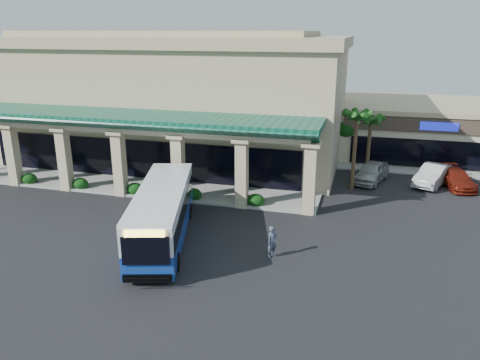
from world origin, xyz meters
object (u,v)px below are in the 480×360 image
(transit_bus, at_px, (163,215))
(pedestrian, at_px, (272,242))
(car_white, at_px, (433,175))
(car_silver, at_px, (371,172))
(car_red, at_px, (456,178))

(transit_bus, bearing_deg, pedestrian, -20.36)
(car_white, bearing_deg, transit_bus, -113.40)
(transit_bus, bearing_deg, car_white, 26.57)
(transit_bus, relative_size, car_silver, 2.37)
(transit_bus, xyz_separation_m, car_silver, (11.26, 14.19, -0.75))
(pedestrian, distance_m, car_silver, 15.45)
(transit_bus, distance_m, car_silver, 18.13)
(car_silver, relative_size, car_white, 0.98)
(transit_bus, height_order, car_silver, transit_bus)
(car_silver, distance_m, car_red, 6.26)
(transit_bus, xyz_separation_m, pedestrian, (6.38, -0.46, -0.68))
(car_silver, distance_m, car_white, 4.62)
(car_red, bearing_deg, transit_bus, -152.85)
(car_silver, relative_size, car_red, 1.01)
(transit_bus, relative_size, pedestrian, 6.41)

